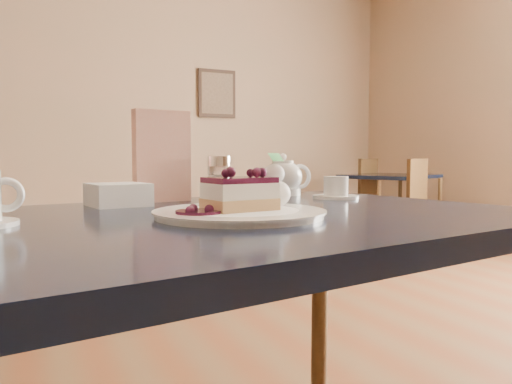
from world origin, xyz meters
name	(u,v)px	position (x,y,z in m)	size (l,w,h in m)	color
main_table	(226,256)	(0.08, 0.36, 0.68)	(1.32, 0.99, 0.75)	black
dessert_plate	(240,214)	(0.09, 0.31, 0.76)	(0.30, 0.30, 0.01)	white
cheesecake_slice	(240,194)	(0.09, 0.31, 0.80)	(0.13, 0.10, 0.06)	#B77E4D
whipped_cream	(274,193)	(0.17, 0.33, 0.79)	(0.06, 0.06, 0.05)	white
berry_sauce	(199,212)	(0.00, 0.29, 0.77)	(0.08, 0.08, 0.01)	black
tea_set	(293,180)	(0.42, 0.70, 0.80)	(0.24, 0.27, 0.11)	white
menu_card	(162,156)	(0.04, 0.68, 0.87)	(0.14, 0.03, 0.22)	beige
sugar_shaker	(219,177)	(0.19, 0.67, 0.81)	(0.06, 0.06, 0.11)	white
napkin_stack	(118,195)	(-0.08, 0.62, 0.78)	(0.12, 0.12, 0.05)	white
bg_table_far_right	(390,235)	(3.14, 3.52, 0.06)	(1.13, 1.67, 1.11)	black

